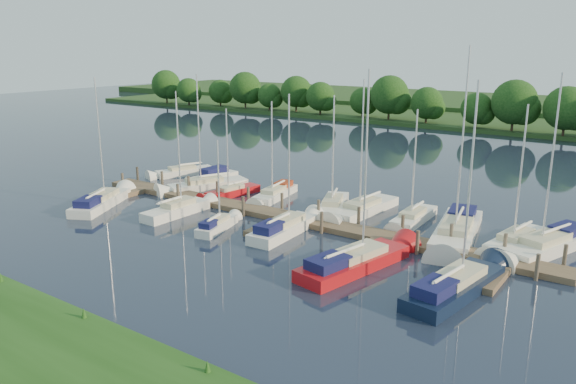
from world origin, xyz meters
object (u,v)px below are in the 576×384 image
Objects in this scene: sailboat_n_5 at (332,208)px; sailboat_s_2 at (218,225)px; dock at (285,220)px; sailboat_n_0 at (182,173)px; motorboat at (213,177)px.

sailboat_s_2 is (-4.45, -8.84, 0.03)m from sailboat_n_5.
dock is 19.15m from sailboat_n_0.
sailboat_n_0 is 4.25m from motorboat.
sailboat_n_5 is (1.42, 4.62, 0.08)m from dock.
motorboat is 15.34m from sailboat_s_2.
sailboat_s_2 is at bearing 41.21° from sailboat_n_5.
sailboat_n_0 reaches higher than sailboat_s_2.
sailboat_s_2 reaches higher than dock.
sailboat_n_0 is 0.92× the size of sailboat_n_5.
sailboat_n_5 is at bearing 49.64° from sailboat_s_2.
sailboat_n_5 reaches higher than sailboat_s_2.
sailboat_n_5 reaches higher than motorboat.
dock is at bearing 40.66° from sailboat_s_2.
dock is 5.20m from sailboat_s_2.
sailboat_s_2 is (14.86, -11.03, 0.04)m from sailboat_n_0.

